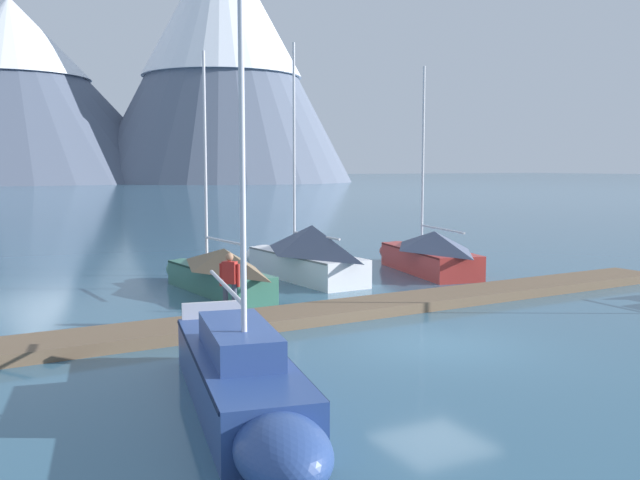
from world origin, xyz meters
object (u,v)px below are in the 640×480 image
(sailboat_far_berth, at_px, (426,252))
(person_on_dock, at_px, (230,280))
(sailboat_second_berth, at_px, (244,381))
(sailboat_mid_dock_starboard, at_px, (303,253))
(sailboat_mid_dock_port, at_px, (216,270))

(sailboat_far_berth, relative_size, person_on_dock, 4.95)
(sailboat_second_berth, height_order, sailboat_mid_dock_starboard, sailboat_mid_dock_starboard)
(person_on_dock, bearing_deg, sailboat_mid_dock_port, 74.57)
(sailboat_far_berth, bearing_deg, sailboat_mid_dock_starboard, 172.10)
(sailboat_mid_dock_port, distance_m, person_on_dock, 5.20)
(sailboat_mid_dock_starboard, relative_size, sailboat_far_berth, 1.08)
(sailboat_mid_dock_port, xyz_separation_m, sailboat_mid_dock_starboard, (3.99, 1.36, 0.21))
(sailboat_second_berth, height_order, person_on_dock, sailboat_second_berth)
(sailboat_mid_dock_starboard, distance_m, person_on_dock, 8.32)
(person_on_dock, bearing_deg, sailboat_mid_dock_starboard, 49.81)
(sailboat_mid_dock_port, bearing_deg, sailboat_far_berth, 3.88)
(sailboat_mid_dock_starboard, bearing_deg, sailboat_second_berth, -120.28)
(sailboat_second_berth, bearing_deg, sailboat_far_berth, 43.65)
(sailboat_second_berth, relative_size, person_on_dock, 5.14)
(sailboat_mid_dock_port, bearing_deg, sailboat_mid_dock_starboard, 18.88)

